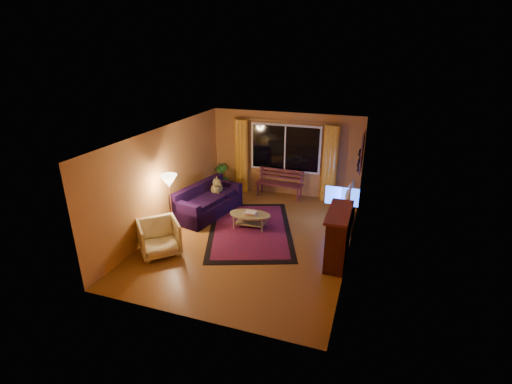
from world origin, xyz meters
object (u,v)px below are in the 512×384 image
(bench, at_px, (279,190))
(coffee_table, at_px, (250,221))
(tv_console, at_px, (344,217))
(sofa, at_px, (208,200))
(floor_lamp, at_px, (171,205))
(armchair, at_px, (159,236))

(bench, relative_size, coffee_table, 1.33)
(bench, height_order, tv_console, tv_console)
(bench, relative_size, sofa, 0.69)
(bench, distance_m, sofa, 2.34)
(sofa, relative_size, floor_lamp, 1.34)
(floor_lamp, height_order, coffee_table, floor_lamp)
(bench, xyz_separation_m, armchair, (-1.60, -4.01, 0.21))
(bench, xyz_separation_m, sofa, (-1.48, -1.81, 0.20))
(bench, xyz_separation_m, coffee_table, (-0.14, -2.21, -0.02))
(armchair, height_order, tv_console, armchair)
(bench, height_order, sofa, sofa)
(bench, bearing_deg, sofa, -126.22)
(sofa, xyz_separation_m, armchair, (-0.12, -2.20, 0.01))
(sofa, relative_size, armchair, 2.40)
(coffee_table, relative_size, tv_console, 0.88)
(bench, bearing_deg, floor_lamp, -117.20)
(sofa, bearing_deg, tv_console, 19.85)
(coffee_table, distance_m, tv_console, 2.38)
(bench, relative_size, tv_console, 1.18)
(coffee_table, height_order, tv_console, tv_console)
(coffee_table, bearing_deg, tv_console, 21.66)
(armchair, xyz_separation_m, tv_console, (3.67, 2.68, -0.17))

